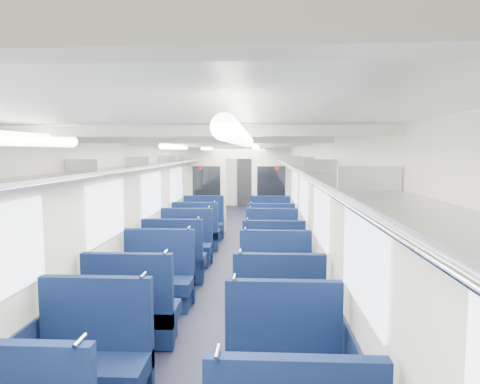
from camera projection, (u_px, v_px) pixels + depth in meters
floor at (230, 263)px, 8.56m from camera, size 2.80×18.00×0.01m
ceiling at (229, 143)px, 8.33m from camera, size 2.80×18.00×0.01m
wall_left at (159, 203)px, 8.52m from camera, size 0.02×18.00×2.35m
dado_left at (160, 244)px, 8.60m from camera, size 0.03×17.90×0.70m
wall_right at (301, 204)px, 8.37m from camera, size 0.02×18.00×2.35m
dado_right at (300, 246)px, 8.45m from camera, size 0.03×17.90×0.70m
wall_far at (247, 177)px, 17.39m from camera, size 2.80×0.02×2.35m
luggage_rack_left at (168, 163)px, 8.43m from camera, size 0.36×17.40×0.18m
luggage_rack_right at (292, 163)px, 8.31m from camera, size 0.36×17.40×0.18m
windows at (228, 194)px, 7.97m from camera, size 2.78×15.60×0.75m
ceiling_fittings at (228, 146)px, 8.08m from camera, size 2.70×16.06×0.11m
end_door at (247, 181)px, 17.35m from camera, size 0.75×0.06×2.00m
bulkhead at (239, 187)px, 11.71m from camera, size 2.80×0.10×2.35m
seat_6 at (92, 365)px, 3.75m from camera, size 1.01×0.56×1.13m
seat_7 at (284, 372)px, 3.64m from camera, size 1.01×0.56×1.13m
seat_8 at (132, 315)px, 4.90m from camera, size 1.01×0.56×1.13m
seat_9 at (278, 316)px, 4.88m from camera, size 1.01×0.56×1.13m
seat_10 at (158, 283)px, 6.09m from camera, size 1.01×0.56×1.13m
seat_11 at (275, 285)px, 5.99m from camera, size 1.01×0.56×1.13m
seat_12 at (175, 262)px, 7.26m from camera, size 1.01×0.56×1.13m
seat_13 at (273, 264)px, 7.11m from camera, size 1.01×0.56×1.13m
seat_14 at (186, 248)px, 8.33m from camera, size 1.01×0.56×1.13m
seat_15 at (272, 248)px, 8.32m from camera, size 1.01×0.56×1.13m
seat_16 at (196, 235)px, 9.60m from camera, size 1.01×0.56×1.13m
seat_17 at (271, 237)px, 9.38m from camera, size 1.01×0.56×1.13m
seat_18 at (203, 226)px, 10.72m from camera, size 1.01×0.56×1.13m
seat_19 at (270, 227)px, 10.64m from camera, size 1.01×0.56×1.13m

